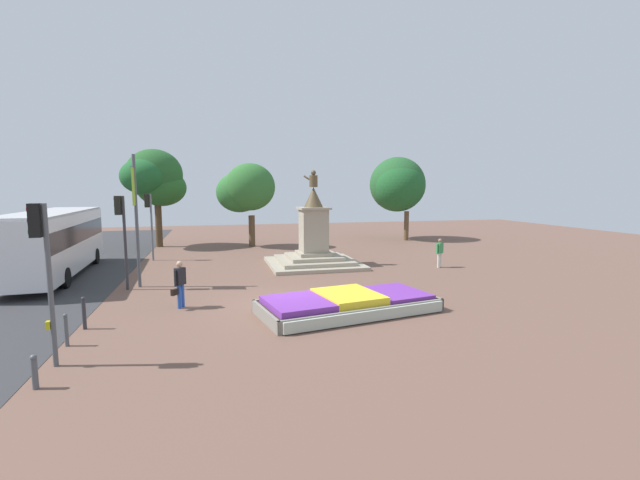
# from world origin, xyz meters

# --- Properties ---
(ground_plane) EXTENTS (73.18, 73.18, 0.00)m
(ground_plane) POSITION_xyz_m (0.00, 0.00, 0.00)
(ground_plane) COLOR brown
(flower_planter) EXTENTS (6.65, 3.92, 0.68)m
(flower_planter) POSITION_xyz_m (1.88, -1.50, 0.29)
(flower_planter) COLOR #38281C
(flower_planter) RESTS_ON ground_plane
(statue_monument) EXTENTS (5.07, 5.07, 5.36)m
(statue_monument) POSITION_xyz_m (2.85, 7.90, 1.13)
(statue_monument) COLOR #A09581
(statue_monument) RESTS_ON ground_plane
(traffic_light_near_crossing) EXTENTS (0.41, 0.30, 4.00)m
(traffic_light_near_crossing) POSITION_xyz_m (-6.60, -4.15, 2.74)
(traffic_light_near_crossing) COLOR #4C5156
(traffic_light_near_crossing) RESTS_ON ground_plane
(traffic_light_mid_block) EXTENTS (0.41, 0.30, 4.04)m
(traffic_light_mid_block) POSITION_xyz_m (-6.41, 4.08, 2.81)
(traffic_light_mid_block) COLOR #2D2D33
(traffic_light_mid_block) RESTS_ON ground_plane
(traffic_light_far_corner) EXTENTS (0.41, 0.29, 4.02)m
(traffic_light_far_corner) POSITION_xyz_m (-6.34, 11.85, 2.80)
(traffic_light_far_corner) COLOR slate
(traffic_light_far_corner) RESTS_ON ground_plane
(banner_pole) EXTENTS (0.14, 0.75, 5.81)m
(banner_pole) POSITION_xyz_m (-5.88, 4.43, 3.12)
(banner_pole) COLOR #4C5156
(banner_pole) RESTS_ON ground_plane
(city_bus) EXTENTS (2.96, 10.60, 3.24)m
(city_bus) POSITION_xyz_m (-10.28, 7.90, 1.86)
(city_bus) COLOR silver
(city_bus) RESTS_ON ground_plane
(pedestrian_with_handbag) EXTENTS (0.53, 0.61, 1.75)m
(pedestrian_with_handbag) POSITION_xyz_m (-3.88, 0.51, 0.99)
(pedestrian_with_handbag) COLOR #264CA5
(pedestrian_with_handbag) RESTS_ON ground_plane
(pedestrian_near_planter) EXTENTS (0.52, 0.37, 1.61)m
(pedestrian_near_planter) POSITION_xyz_m (9.43, 5.49, 0.92)
(pedestrian_near_planter) COLOR beige
(pedestrian_near_planter) RESTS_ON ground_plane
(kerb_bollard_south) EXTENTS (0.14, 0.14, 0.78)m
(kerb_bollard_south) POSITION_xyz_m (-6.50, -5.38, 0.41)
(kerb_bollard_south) COLOR #4C5156
(kerb_bollard_south) RESTS_ON ground_plane
(kerb_bollard_mid_a) EXTENTS (0.12, 0.12, 0.93)m
(kerb_bollard_mid_a) POSITION_xyz_m (-6.67, -2.72, 0.48)
(kerb_bollard_mid_a) COLOR #4C5156
(kerb_bollard_mid_a) RESTS_ON ground_plane
(kerb_bollard_mid_b) EXTENTS (0.13, 0.13, 1.03)m
(kerb_bollard_mid_b) POSITION_xyz_m (-6.61, -1.25, 0.54)
(kerb_bollard_mid_b) COLOR #2D2D33
(kerb_bollard_mid_b) RESTS_ON ground_plane
(park_tree_far_left) EXTENTS (4.62, 5.12, 6.98)m
(park_tree_far_left) POSITION_xyz_m (12.61, 18.14, 4.62)
(park_tree_far_left) COLOR brown
(park_tree_far_left) RESTS_ON ground_plane
(park_tree_behind_statue) EXTENTS (4.25, 3.86, 6.17)m
(park_tree_behind_statue) POSITION_xyz_m (-0.28, 16.44, 4.26)
(park_tree_behind_statue) COLOR brown
(park_tree_behind_statue) RESTS_ON ground_plane
(park_tree_far_right) EXTENTS (4.46, 4.71, 7.22)m
(park_tree_far_right) POSITION_xyz_m (-6.75, 18.22, 5.02)
(park_tree_far_right) COLOR #4C3823
(park_tree_far_right) RESTS_ON ground_plane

